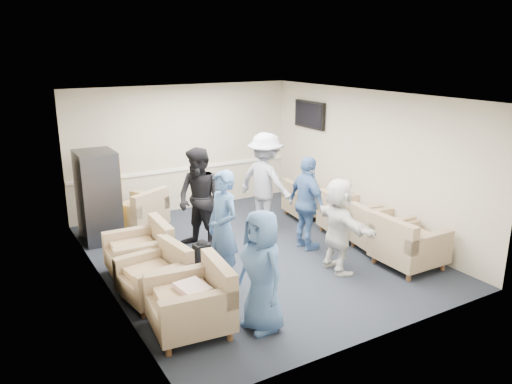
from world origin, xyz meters
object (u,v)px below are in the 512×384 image
armchair_right_near (406,246)px  person_mid_left (223,228)px  armchair_right_far (305,202)px  armchair_right_midfar (346,217)px  armchair_left_mid (158,277)px  armchair_right_midnear (379,233)px  person_back_right (266,182)px  person_mid_right (307,203)px  armchair_left_far (143,254)px  armchair_left_near (195,303)px  armchair_corner (139,214)px  person_back_left (200,200)px  person_front_right (339,225)px  vending_machine (99,196)px  person_front_left (262,271)px

armchair_right_near → person_mid_left: (-2.77, 1.02, 0.50)m
armchair_right_near → armchair_right_far: size_ratio=1.04×
armchair_right_near → armchair_right_midfar: armchair_right_near is taller
armchair_left_mid → armchair_right_midnear: size_ratio=0.94×
armchair_left_mid → person_back_right: size_ratio=0.50×
person_mid_right → armchair_left_mid: bearing=100.7°
armchair_left_mid → armchair_left_far: 0.87m
person_mid_right → person_back_right: bearing=5.6°
armchair_left_mid → armchair_right_midfar: 3.98m
armchair_left_near → armchair_corner: bearing=178.6°
person_back_left → armchair_left_near: bearing=-50.6°
armchair_right_midfar → person_mid_left: person_mid_left is taller
person_mid_left → person_back_left: 1.40m
armchair_left_mid → person_mid_left: size_ratio=0.54×
person_front_right → armchair_left_mid: bearing=85.7°
armchair_left_near → person_mid_left: person_mid_left is taller
person_mid_left → person_front_right: (1.74, -0.56, -0.11)m
vending_machine → armchair_left_near: bearing=-86.3°
armchair_left_far → person_mid_left: person_mid_left is taller
armchair_right_midfar → vending_machine: vending_machine is taller
armchair_left_far → person_front_left: (0.80, -2.25, 0.43)m
armchair_right_near → armchair_right_midnear: size_ratio=0.94×
armchair_left_mid → armchair_left_far: bearing=168.3°
armchair_corner → person_mid_right: bearing=105.7°
armchair_right_midnear → person_front_left: (-3.05, -1.10, 0.44)m
person_mid_right → armchair_left_near: bearing=119.7°
armchair_right_midfar → armchair_right_far: bearing=10.5°
armchair_right_far → person_back_right: (-1.07, -0.15, 0.62)m
armchair_right_midfar → person_mid_right: (-1.02, -0.16, 0.48)m
person_mid_right → person_front_right: person_mid_right is taller
person_mid_left → person_back_left: size_ratio=0.96×
armchair_left_mid → armchair_corner: 2.84m
armchair_left_mid → armchair_right_near: (3.82, -1.00, 0.04)m
armchair_left_far → armchair_left_mid: bearing=-2.0°
armchair_right_far → person_front_left: (-3.02, -3.26, 0.46)m
person_mid_right → person_front_left: bearing=133.9°
armchair_right_far → person_back_right: person_back_right is taller
armchair_left_far → person_back_right: person_back_right is taller
armchair_right_near → vending_machine: size_ratio=0.56×
armchair_right_near → armchair_right_midfar: 1.63m
armchair_left_far → person_front_right: (2.73, -1.40, 0.40)m
vending_machine → person_back_right: person_back_right is taller
armchair_right_midfar → armchair_right_far: 1.25m
armchair_left_mid → person_mid_left: 1.18m
armchair_left_mid → armchair_right_far: bearing=108.2°
armchair_left_near → armchair_right_midfar: size_ratio=1.01×
armchair_left_near → person_mid_right: size_ratio=0.62×
armchair_left_mid → armchair_left_far: (0.06, 0.87, 0.03)m
armchair_corner → person_front_right: 3.98m
armchair_right_near → armchair_right_far: 2.87m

